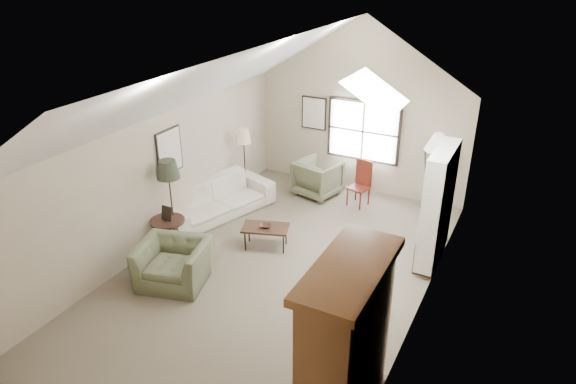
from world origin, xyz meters
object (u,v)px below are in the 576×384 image
at_px(sofa, 216,199).
at_px(armchair_near, 173,263).
at_px(armchair_far, 318,178).
at_px(side_table, 169,235).
at_px(armoire, 345,347).
at_px(coffee_table, 266,237).
at_px(side_chair, 359,184).

height_order(sofa, armchair_near, sofa).
height_order(sofa, armchair_far, armchair_far).
bearing_deg(sofa, armchair_far, -20.14).
relative_size(sofa, armchair_near, 2.26).
bearing_deg(armchair_far, sofa, 65.05).
bearing_deg(side_table, armoire, -25.76).
xyz_separation_m(sofa, coffee_table, (1.61, -0.69, -0.15)).
bearing_deg(sofa, side_chair, -36.09).
distance_m(armchair_far, side_chair, 1.04).
distance_m(armoire, sofa, 5.78).
bearing_deg(side_table, sofa, 91.05).
height_order(armchair_near, side_table, armchair_near).
bearing_deg(armoire, coffee_table, 132.58).
height_order(side_table, side_chair, side_chair).
relative_size(coffee_table, side_table, 1.35).
bearing_deg(armoire, armchair_near, 160.09).
bearing_deg(coffee_table, armoire, -47.42).
distance_m(armoire, armchair_far, 6.34).
relative_size(armchair_near, side_chair, 1.10).
xyz_separation_m(armchair_far, side_table, (-1.50, -3.52, -0.10)).
bearing_deg(sofa, armchair_near, -143.96).
distance_m(sofa, side_chair, 3.15).
height_order(armoire, side_table, armoire).
relative_size(armchair_near, coffee_table, 1.30).
height_order(sofa, side_table, sofa).
bearing_deg(sofa, coffee_table, -94.80).
relative_size(armchair_far, side_chair, 0.90).
bearing_deg(coffee_table, armchair_far, 91.91).
bearing_deg(side_chair, armchair_near, -99.56).
distance_m(armchair_far, side_table, 3.83).
distance_m(armchair_near, coffee_table, 1.91).
distance_m(coffee_table, side_chair, 2.70).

